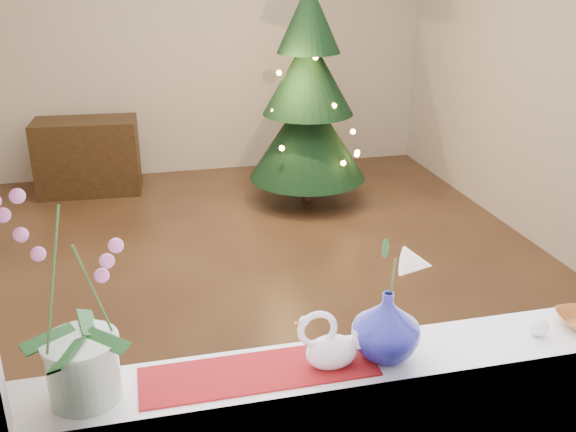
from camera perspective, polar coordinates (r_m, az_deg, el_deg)
The scene contains 14 objects.
ground at distance 4.48m, azimuth -3.48°, elevation -5.36°, with size 5.00×5.00×0.00m, color #392217.
wall_back at distance 6.50m, azimuth -7.86°, elevation 15.56°, with size 4.50×0.10×2.70m, color beige.
wall_front at distance 1.73m, azimuth 10.51°, elevation -2.58°, with size 4.50×0.10×2.70m, color beige.
wall_right at distance 4.94m, azimuth 23.36°, elevation 12.03°, with size 0.10×5.00×2.70m, color beige.
windowsill at distance 2.05m, azimuth 8.16°, elevation -12.61°, with size 2.20×0.26×0.04m, color white.
window_frame at distance 1.64m, azimuth 10.94°, elevation 9.04°, with size 2.22×0.06×1.60m, color white, non-canonical shape.
runner at distance 1.95m, azimuth -2.59°, elevation -13.66°, with size 0.70×0.20×0.01m, color maroon.
orchid_pot at distance 1.78m, azimuth -18.53°, elevation -7.09°, with size 0.21×0.21×0.62m, color white, non-canonical shape.
swan at distance 1.92m, azimuth 3.92°, elevation -10.95°, with size 0.22×0.10×0.18m, color silver, non-canonical shape.
blue_vase at distance 1.97m, azimuth 8.76°, elevation -9.15°, with size 0.24×0.24×0.25m, color navy.
lily at distance 1.87m, azimuth 9.15°, elevation -3.40°, with size 0.14×0.08×0.19m, color white, non-canonical shape.
paperweight at distance 2.25m, azimuth 21.35°, elevation -9.11°, with size 0.07×0.07×0.07m, color white.
xmas_tree at distance 5.61m, azimuth 1.79°, elevation 10.58°, with size 1.04×1.04×1.89m, color black, non-canonical shape.
side_table at distance 6.25m, azimuth -17.37°, elevation 5.08°, with size 0.92×0.46×0.69m, color black.
Camera 1 is at (-0.67, -3.93, 2.06)m, focal length 40.00 mm.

